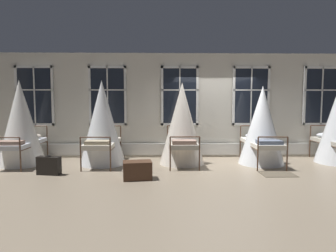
{
  "coord_description": "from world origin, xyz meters",
  "views": [
    {
      "loc": [
        -1.7,
        -8.07,
        1.8
      ],
      "look_at": [
        -1.51,
        0.21,
        1.07
      ],
      "focal_mm": 31.79,
      "sensor_mm": 36.0,
      "label": 1
    }
  ],
  "objects": [
    {
      "name": "cot_fourth",
      "position": [
        1.12,
        0.16,
        1.06
      ],
      "size": [
        1.26,
        1.84,
        2.18
      ],
      "rotation": [
        0.0,
        0.0,
        1.55
      ],
      "color": "#4C3323",
      "rests_on": "ground"
    },
    {
      "name": "suitcase_dark",
      "position": [
        -4.41,
        -0.97,
        0.22
      ],
      "size": [
        0.59,
        0.31,
        0.47
      ],
      "rotation": [
        0.0,
        0.0,
        -0.2
      ],
      "color": "black",
      "rests_on": "ground"
    },
    {
      "name": "cot_second",
      "position": [
        -3.34,
        0.22,
        1.14
      ],
      "size": [
        1.26,
        1.83,
        2.34
      ],
      "rotation": [
        0.0,
        0.0,
        1.56
      ],
      "color": "#4C3323",
      "rests_on": "ground"
    },
    {
      "name": "rug_fourth",
      "position": [
        1.12,
        -1.08,
        0.01
      ],
      "size": [
        0.8,
        0.56,
        0.01
      ],
      "primitive_type": "cube",
      "rotation": [
        0.0,
        0.0,
        -0.0
      ],
      "color": "brown",
      "rests_on": "ground"
    },
    {
      "name": "travel_trunk",
      "position": [
        -2.24,
        -1.43,
        0.21
      ],
      "size": [
        0.69,
        0.49,
        0.41
      ],
      "primitive_type": "cube",
      "rotation": [
        0.0,
        0.0,
        0.14
      ],
      "color": "#472D1E",
      "rests_on": "ground"
    },
    {
      "name": "cot_first",
      "position": [
        -5.59,
        0.21,
        1.14
      ],
      "size": [
        1.26,
        1.83,
        2.35
      ],
      "rotation": [
        0.0,
        0.0,
        1.58
      ],
      "color": "#4C3323",
      "rests_on": "ground"
    },
    {
      "name": "back_wall_with_windows",
      "position": [
        0.0,
        1.34,
        1.62
      ],
      "size": [
        16.83,
        0.1,
        3.25
      ],
      "primitive_type": "cube",
      "color": "beige",
      "rests_on": "ground"
    },
    {
      "name": "ground",
      "position": [
        0.0,
        0.0,
        0.0
      ],
      "size": [
        31.67,
        31.67,
        0.0
      ],
      "primitive_type": "plane",
      "color": "gray"
    },
    {
      "name": "cot_third",
      "position": [
        -1.12,
        0.24,
        1.11
      ],
      "size": [
        1.26,
        1.84,
        2.29
      ],
      "rotation": [
        0.0,
        0.0,
        1.59
      ],
      "color": "#4C3323",
      "rests_on": "ground"
    },
    {
      "name": "window_bank",
      "position": [
        0.0,
        1.22,
        1.06
      ],
      "size": [
        12.38,
        0.1,
        2.77
      ],
      "color": "black",
      "rests_on": "ground"
    }
  ]
}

